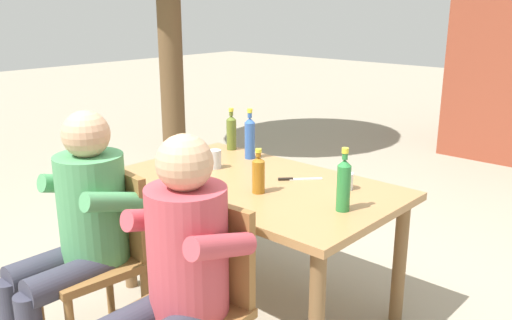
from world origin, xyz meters
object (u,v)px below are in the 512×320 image
object	(u,v)px
table_knife	(297,179)
backpack_by_near_side	(153,213)
bottle_green	(344,184)
chair_near_left	(103,249)
bottle_blue	(250,137)
bottle_amber	(258,174)
dining_table	(256,197)
person_in_white_shirt	(79,223)
cup_steel	(215,159)
person_in_plaid_shirt	(173,270)
bottle_olive	(231,132)
cup_white	(194,151)
chair_near_right	(195,297)
cup_glass	(346,181)

from	to	relation	value
table_knife	backpack_by_near_side	bearing A→B (deg)	-179.75
table_knife	bottle_green	bearing A→B (deg)	-26.28
chair_near_left	bottle_blue	size ratio (longest dim) A/B	2.81
bottle_blue	bottle_amber	xyz separation A→B (m)	(0.46, -0.43, -0.04)
dining_table	table_knife	world-z (taller)	table_knife
person_in_white_shirt	cup_steel	xyz separation A→B (m)	(0.00, 0.88, 0.12)
chair_near_left	person_in_plaid_shirt	world-z (taller)	person_in_plaid_shirt
bottle_olive	bottle_amber	world-z (taller)	bottle_olive
person_in_white_shirt	backpack_by_near_side	bearing A→B (deg)	128.53
person_in_plaid_shirt	backpack_by_near_side	size ratio (longest dim) A/B	3.09
bottle_green	chair_near_left	bearing A→B (deg)	-142.27
bottle_amber	table_knife	distance (m)	0.31
person_in_plaid_shirt	cup_white	distance (m)	1.30
person_in_white_shirt	person_in_plaid_shirt	bearing A→B (deg)	0.00
chair_near_right	backpack_by_near_side	size ratio (longest dim) A/B	2.28
bottle_olive	cup_steel	xyz separation A→B (m)	(0.22, -0.36, -0.06)
chair_near_left	bottle_green	size ratio (longest dim) A/B	2.92
dining_table	bottle_olive	distance (m)	0.71
cup_steel	person_in_plaid_shirt	bearing A→B (deg)	-52.28
person_in_plaid_shirt	cup_steel	bearing A→B (deg)	127.72
cup_white	backpack_by_near_side	xyz separation A→B (m)	(-0.59, 0.10, -0.59)
chair_near_right	backpack_by_near_side	bearing A→B (deg)	148.54
chair_near_right	cup_glass	bearing A→B (deg)	84.77
person_in_plaid_shirt	bottle_amber	size ratio (longest dim) A/B	5.16
bottle_olive	chair_near_left	bearing A→B (deg)	-78.61
chair_near_right	table_knife	world-z (taller)	chair_near_right
chair_near_right	person_in_plaid_shirt	bearing A→B (deg)	-87.02
person_in_white_shirt	cup_steel	bearing A→B (deg)	89.93
dining_table	cup_glass	xyz separation A→B (m)	(0.42, 0.22, 0.13)
table_knife	person_in_white_shirt	bearing A→B (deg)	-115.32
bottle_green	table_knife	distance (m)	0.50
bottle_green	bottle_blue	world-z (taller)	bottle_blue
bottle_amber	cup_steel	size ratio (longest dim) A/B	2.11
cup_glass	dining_table	bearing A→B (deg)	-152.97
chair_near_right	person_in_white_shirt	world-z (taller)	person_in_white_shirt
cup_glass	table_knife	xyz separation A→B (m)	(-0.28, -0.05, -0.04)
bottle_olive	bottle_blue	world-z (taller)	bottle_blue
bottle_olive	cup_white	xyz separation A→B (m)	(-0.01, -0.32, -0.07)
bottle_amber	cup_glass	distance (m)	0.45
backpack_by_near_side	table_knife	bearing A→B (deg)	0.25
chair_near_left	cup_white	size ratio (longest dim) A/B	8.64
cup_steel	backpack_by_near_side	xyz separation A→B (m)	(-0.81, 0.14, -0.60)
table_knife	cup_steel	bearing A→B (deg)	-163.38
bottle_olive	bottle_blue	bearing A→B (deg)	-17.94
table_knife	backpack_by_near_side	xyz separation A→B (m)	(-1.30, -0.01, -0.55)
bottle_green	person_in_plaid_shirt	bearing A→B (deg)	-106.11
person_in_white_shirt	cup_white	size ratio (longest dim) A/B	11.71
cup_white	backpack_by_near_side	size ratio (longest dim) A/B	0.26
person_in_white_shirt	table_knife	xyz separation A→B (m)	(0.49, 1.03, 0.07)
bottle_green	table_knife	xyz separation A→B (m)	(-0.43, 0.21, -0.12)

